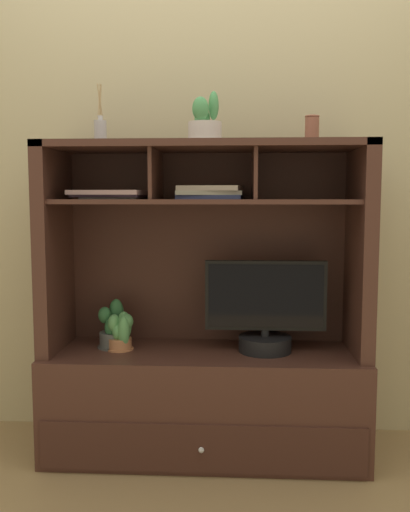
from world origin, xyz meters
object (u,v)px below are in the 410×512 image
Objects in this scene: potted_fern at (114,330)px; potted_succulent at (205,127)px; magazine_stack_left at (210,193)px; ceramic_vase at (312,129)px; diffuser_bottle at (100,131)px; tv_monitor at (265,315)px; potted_orchid at (121,331)px; magazine_stack_centre at (112,194)px; media_console at (205,360)px.

potted_fern is 1.00m from potted_succulent.
ceramic_vase reaches higher than magazine_stack_left.
diffuser_bottle reaches higher than ceramic_vase.
potted_fern is 0.85× the size of diffuser_bottle.
tv_monitor is 0.84m from ceramic_vase.
potted_succulent is at bearing -5.18° from potted_fern.
potted_succulent is 1.93× the size of ceramic_vase.
potted_succulent reaches higher than potted_orchid.
tv_monitor is 1.58× the size of magazine_stack_centre.
potted_fern is 1.92× the size of ceramic_vase.
potted_fern is at bearing 34.70° from diffuser_bottle.
ceramic_vase is at bearing 3.49° from tv_monitor.
ceramic_vase reaches higher than media_console.
potted_fern is 0.90m from diffuser_bottle.
magazine_stack_left is at bearing 1.12° from potted_fern.
magazine_stack_left is at bearing 51.44° from media_console.
magazine_stack_left is at bearing 65.60° from potted_succulent.
potted_orchid is at bearing -173.11° from magazine_stack_left.
tv_monitor is 0.60m from magazine_stack_left.
diffuser_bottle is 0.46m from potted_succulent.
magazine_stack_centre is (-0.67, -0.03, 0.53)m from tv_monitor.
media_console reaches higher than potted_orchid.
potted_succulent is 0.46m from ceramic_vase.
ceramic_vase is (0.88, -0.02, 0.90)m from potted_fern.
potted_fern is at bearing -178.88° from magazine_stack_left.
tv_monitor is 0.70m from potted_fern.
magazine_stack_centre is (-0.43, -0.07, -0.01)m from magazine_stack_left.
magazine_stack_centre is 0.28m from diffuser_bottle.
potted_orchid is 0.79× the size of potted_succulent.
potted_orchid is 0.61m from magazine_stack_centre.
tv_monitor reaches higher than potted_orchid.
tv_monitor is at bearing -0.69° from diffuser_bottle.
diffuser_bottle is (-0.73, 0.01, 0.81)m from tv_monitor.
potted_orchid is 0.74m from magazine_stack_left.
ceramic_vase reaches higher than potted_fern.
tv_monitor is at bearing -176.51° from ceramic_vase.
potted_succulent is at bearing -1.55° from diffuser_bottle.
tv_monitor is at bearing -2.86° from potted_fern.
potted_succulent reaches higher than magazine_stack_left.
ceramic_vase is (0.87, 0.04, 0.28)m from magazine_stack_centre.
potted_orchid is at bearing -43.92° from potted_fern.
potted_orchid is at bearing -179.75° from potted_succulent.
ceramic_vase is at bearing -4.14° from magazine_stack_left.
tv_monitor is at bearing 0.47° from potted_orchid.
potted_orchid is 0.06m from potted_fern.
potted_succulent is at bearing -114.40° from magazine_stack_left.
diffuser_bottle reaches higher than potted_orchid.
magazine_stack_left is 0.55m from diffuser_bottle.
magazine_stack_centre is 1.54× the size of potted_succulent.
media_console is 12.47× the size of ceramic_vase.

